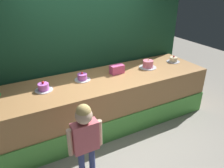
{
  "coord_description": "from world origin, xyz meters",
  "views": [
    {
      "loc": [
        -1.46,
        -2.54,
        2.45
      ],
      "look_at": [
        0.06,
        0.32,
        0.88
      ],
      "focal_mm": 34.65,
      "sensor_mm": 36.0,
      "label": 1
    }
  ],
  "objects_px": {
    "child_figure": "(85,134)",
    "cake_far_right": "(173,60)",
    "pink_box": "(117,69)",
    "cake_far_left": "(44,87)",
    "cake_center_right": "(148,64)",
    "cake_center_left": "(82,77)"
  },
  "relations": [
    {
      "from": "cake_far_right",
      "to": "pink_box",
      "type": "bearing_deg",
      "value": 178.92
    },
    {
      "from": "child_figure",
      "to": "cake_far_left",
      "type": "height_order",
      "value": "child_figure"
    },
    {
      "from": "cake_far_left",
      "to": "cake_center_right",
      "type": "xyz_separation_m",
      "value": [
        1.99,
        0.02,
        0.01
      ]
    },
    {
      "from": "cake_far_left",
      "to": "cake_far_right",
      "type": "height_order",
      "value": "cake_far_left"
    },
    {
      "from": "cake_far_left",
      "to": "cake_center_right",
      "type": "relative_size",
      "value": 0.81
    },
    {
      "from": "cake_center_left",
      "to": "cake_far_right",
      "type": "distance_m",
      "value": 1.99
    },
    {
      "from": "pink_box",
      "to": "cake_center_right",
      "type": "height_order",
      "value": "cake_center_right"
    },
    {
      "from": "cake_center_left",
      "to": "child_figure",
      "type": "bearing_deg",
      "value": -110.08
    },
    {
      "from": "child_figure",
      "to": "cake_far_left",
      "type": "xyz_separation_m",
      "value": [
        -0.23,
        1.11,
        0.2
      ]
    },
    {
      "from": "child_figure",
      "to": "pink_box",
      "type": "relative_size",
      "value": 4.71
    },
    {
      "from": "child_figure",
      "to": "cake_center_right",
      "type": "bearing_deg",
      "value": 32.7
    },
    {
      "from": "pink_box",
      "to": "cake_center_left",
      "type": "distance_m",
      "value": 0.67
    },
    {
      "from": "cake_center_right",
      "to": "cake_far_right",
      "type": "distance_m",
      "value": 0.67
    },
    {
      "from": "child_figure",
      "to": "cake_center_right",
      "type": "height_order",
      "value": "child_figure"
    },
    {
      "from": "cake_far_left",
      "to": "cake_center_left",
      "type": "bearing_deg",
      "value": 6.68
    },
    {
      "from": "child_figure",
      "to": "cake_far_right",
      "type": "xyz_separation_m",
      "value": [
        2.43,
        1.15,
        0.19
      ]
    },
    {
      "from": "child_figure",
      "to": "cake_center_left",
      "type": "height_order",
      "value": "child_figure"
    },
    {
      "from": "cake_far_left",
      "to": "cake_far_right",
      "type": "bearing_deg",
      "value": 0.8
    },
    {
      "from": "child_figure",
      "to": "cake_far_right",
      "type": "bearing_deg",
      "value": 25.29
    },
    {
      "from": "child_figure",
      "to": "cake_center_left",
      "type": "bearing_deg",
      "value": 69.92
    },
    {
      "from": "pink_box",
      "to": "child_figure",
      "type": "bearing_deg",
      "value": -133.15
    },
    {
      "from": "cake_far_left",
      "to": "cake_center_right",
      "type": "bearing_deg",
      "value": 0.64
    }
  ]
}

